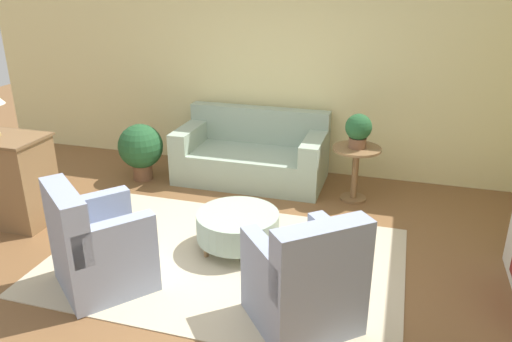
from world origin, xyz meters
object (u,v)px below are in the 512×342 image
Objects in this scene: side_table at (356,164)px; dresser at (4,178)px; couch at (252,156)px; armchair_right at (306,283)px; potted_plant_on_side_table at (358,129)px; ottoman_table at (238,226)px; potted_plant_floor at (141,148)px; armchair_left at (97,248)px.

side_table is 0.65× the size of dresser.
couch is at bearing 40.68° from dresser.
potted_plant_on_side_table is at bearing 87.38° from armchair_right.
couch is 4.73× the size of potted_plant_on_side_table.
ottoman_table is at bearing -122.90° from side_table.
potted_plant_on_side_table is 0.54× the size of potted_plant_floor.
side_table is at bearing 51.83° from armchair_left.
ottoman_table is 0.80× the size of dresser.
armchair_right is 1.31m from ottoman_table.
couch reaches higher than ottoman_table.
potted_plant_on_side_table is 2.85m from potted_plant_floor.
potted_plant_on_side_table is (1.96, 2.49, 0.51)m from armchair_left.
couch is 1.49m from potted_plant_floor.
couch reaches higher than potted_plant_floor.
potted_plant_floor is at bearing 142.84° from ottoman_table.
side_table is 1.65× the size of potted_plant_on_side_table.
couch is 1.53m from potted_plant_on_side_table.
couch is at bearing 17.15° from potted_plant_floor.
dresser is at bearing -119.32° from potted_plant_floor.
armchair_left is 1.37× the size of potted_plant_floor.
armchair_left is (-0.57, -2.78, 0.06)m from couch.
couch is 1.85× the size of armchair_right.
armchair_right is 2.55× the size of potted_plant_on_side_table.
couch is 2.99m from dresser.
couch is 1.85× the size of armchair_left.
armchair_left is 1.01× the size of dresser.
potted_plant_on_side_table reaches higher than ottoman_table.
dresser reaches higher than armchair_right.
couch is at bearing 168.38° from side_table.
potted_plant_floor reaches higher than ottoman_table.
armchair_right is 1.01× the size of dresser.
ottoman_table is 1.93m from potted_plant_on_side_table.
armchair_left is 1.85m from armchair_right.
armchair_right is 3.57m from potted_plant_floor.
armchair_left is at bearing -128.17° from side_table.
potted_plant_on_side_table is at bearing -11.62° from couch.
potted_plant_on_side_table reaches higher than couch.
potted_plant_on_side_table is at bearing 24.42° from dresser.
armchair_left and armchair_right have the same top height.
armchair_right is at bearing -40.98° from potted_plant_floor.
side_table is 0.44m from potted_plant_on_side_table.
potted_plant_floor is (-2.81, -0.15, -0.02)m from side_table.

